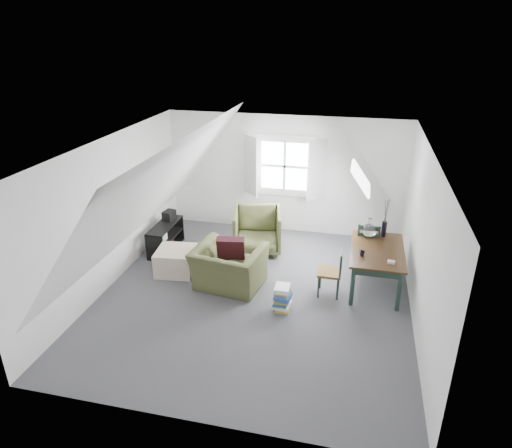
% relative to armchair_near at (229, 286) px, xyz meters
% --- Properties ---
extents(floor, '(5.50, 5.50, 0.00)m').
position_rel_armchair_near_xyz_m(floor, '(0.50, -0.17, 0.00)').
color(floor, '#4A494E').
rests_on(floor, ground).
extents(ceiling, '(5.50, 5.50, 0.00)m').
position_rel_armchair_near_xyz_m(ceiling, '(0.50, -0.17, 2.50)').
color(ceiling, white).
rests_on(ceiling, wall_back).
extents(wall_back, '(5.00, 0.00, 5.00)m').
position_rel_armchair_near_xyz_m(wall_back, '(0.50, 2.58, 1.25)').
color(wall_back, white).
rests_on(wall_back, ground).
extents(wall_front, '(5.00, 0.00, 5.00)m').
position_rel_armchair_near_xyz_m(wall_front, '(0.50, -2.92, 1.25)').
color(wall_front, white).
rests_on(wall_front, ground).
extents(wall_left, '(0.00, 5.50, 5.50)m').
position_rel_armchair_near_xyz_m(wall_left, '(-2.00, -0.17, 1.25)').
color(wall_left, white).
rests_on(wall_left, ground).
extents(wall_right, '(0.00, 5.50, 5.50)m').
position_rel_armchair_near_xyz_m(wall_right, '(3.00, -0.17, 1.25)').
color(wall_right, white).
rests_on(wall_right, ground).
extents(slope_left, '(3.19, 5.50, 4.48)m').
position_rel_armchair_near_xyz_m(slope_left, '(-1.05, -0.17, 1.78)').
color(slope_left, white).
rests_on(slope_left, wall_left).
extents(slope_right, '(3.19, 5.50, 4.48)m').
position_rel_armchair_near_xyz_m(slope_right, '(2.05, -0.17, 1.78)').
color(slope_right, white).
rests_on(slope_right, wall_right).
extents(dormer_window, '(1.71, 0.35, 1.30)m').
position_rel_armchair_near_xyz_m(dormer_window, '(0.50, 2.50, 1.45)').
color(dormer_window, white).
rests_on(dormer_window, wall_back).
extents(skylight, '(0.35, 0.75, 0.47)m').
position_rel_armchair_near_xyz_m(skylight, '(2.05, 1.13, 1.75)').
color(skylight, white).
rests_on(skylight, slope_right).
extents(armchair_near, '(1.25, 1.14, 0.73)m').
position_rel_armchair_near_xyz_m(armchair_near, '(0.00, 0.00, 0.00)').
color(armchair_near, '#464B27').
rests_on(armchair_near, floor).
extents(armchair_far, '(1.09, 1.11, 0.85)m').
position_rel_armchair_near_xyz_m(armchair_far, '(0.16, 1.46, 0.00)').
color(armchair_far, '#464B27').
rests_on(armchair_far, floor).
extents(throw_pillow, '(0.51, 0.34, 0.49)m').
position_rel_armchair_near_xyz_m(throw_pillow, '(-0.00, 0.15, 0.64)').
color(throw_pillow, '#360E17').
rests_on(throw_pillow, armchair_near).
extents(ottoman, '(0.74, 0.74, 0.44)m').
position_rel_armchair_near_xyz_m(ottoman, '(-1.08, 0.27, 0.22)').
color(ottoman, '#C7AF98').
rests_on(ottoman, floor).
extents(dining_table, '(0.87, 1.44, 0.72)m').
position_rel_armchair_near_xyz_m(dining_table, '(2.42, 0.54, 0.63)').
color(dining_table, black).
rests_on(dining_table, floor).
extents(demijohn, '(0.24, 0.24, 0.34)m').
position_rel_armchair_near_xyz_m(demijohn, '(2.27, 0.99, 0.86)').
color(demijohn, silver).
rests_on(demijohn, dining_table).
extents(vase_twigs, '(0.09, 0.10, 0.69)m').
position_rel_armchair_near_xyz_m(vase_twigs, '(2.52, 1.09, 0.88)').
color(vase_twigs, black).
rests_on(vase_twigs, dining_table).
extents(cup, '(0.09, 0.09, 0.08)m').
position_rel_armchair_near_xyz_m(cup, '(2.17, 0.24, 0.72)').
color(cup, black).
rests_on(cup, dining_table).
extents(paper_box, '(0.12, 0.09, 0.04)m').
position_rel_armchair_near_xyz_m(paper_box, '(2.62, 0.09, 0.74)').
color(paper_box, white).
rests_on(paper_box, dining_table).
extents(dining_chair_far, '(0.44, 0.44, 0.93)m').
position_rel_armchair_near_xyz_m(dining_chair_far, '(2.27, 1.16, 0.49)').
color(dining_chair_far, brown).
rests_on(dining_chair_far, floor).
extents(dining_chair_near, '(0.38, 0.38, 0.81)m').
position_rel_armchair_near_xyz_m(dining_chair_near, '(1.72, 0.14, 0.42)').
color(dining_chair_near, brown).
rests_on(dining_chair_near, floor).
extents(media_shelf, '(0.35, 1.06, 0.54)m').
position_rel_armchair_near_xyz_m(media_shelf, '(-1.62, 1.03, 0.24)').
color(media_shelf, black).
rests_on(media_shelf, floor).
extents(electronics_box, '(0.22, 0.28, 0.21)m').
position_rel_armchair_near_xyz_m(electronics_box, '(-1.62, 1.32, 0.63)').
color(electronics_box, black).
rests_on(electronics_box, media_shelf).
extents(magazine_stack, '(0.30, 0.36, 0.40)m').
position_rel_armchair_near_xyz_m(magazine_stack, '(1.01, -0.48, 0.20)').
color(magazine_stack, '#B29933').
rests_on(magazine_stack, floor).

